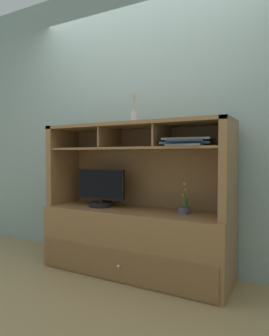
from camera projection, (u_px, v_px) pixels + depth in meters
The scene contains 7 objects.
floor_plane at pixel (134, 274), 2.68m from camera, with size 6.00×6.00×0.02m, color #8F774D.
back_wall at pixel (149, 118), 2.87m from camera, with size 6.00×0.02×2.80m, color gray.
media_console at pixel (135, 227), 2.67m from camera, with size 1.67×0.54×1.32m.
tv_monitor at pixel (101, 190), 2.80m from camera, with size 0.50×0.22×0.35m.
potted_orchid at pixel (184, 209), 2.46m from camera, with size 0.11×0.11×0.26m.
magazine_stack_left at pixel (188, 142), 2.34m from camera, with size 0.41×0.32×0.06m.
diffuser_bottle at pixel (134, 117), 2.61m from camera, with size 0.05×0.05×0.27m.
Camera 1 is at (1.26, -2.32, 1.04)m, focal length 32.25 mm.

